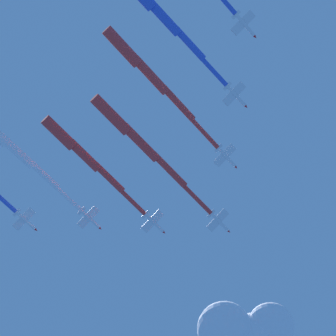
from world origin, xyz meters
The scene contains 5 objects.
jet_lead centered at (-12.60, -2.58, 154.48)m, with size 62.57×18.04×4.52m.
jet_port_inner centered at (-24.44, 11.21, 154.37)m, with size 54.01×16.14×4.46m.
jet_starboard_inner centered at (-21.68, -21.37, 158.19)m, with size 60.19×18.25×4.52m.
jet_port_mid centered at (-42.22, 23.88, 157.99)m, with size 54.54×15.96×4.44m.
jet_starboard_mid centered at (-28.32, -38.55, 154.52)m, with size 54.03×16.01×4.52m.
Camera 1 is at (-45.38, -64.95, -49.42)m, focal length 73.42 mm.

